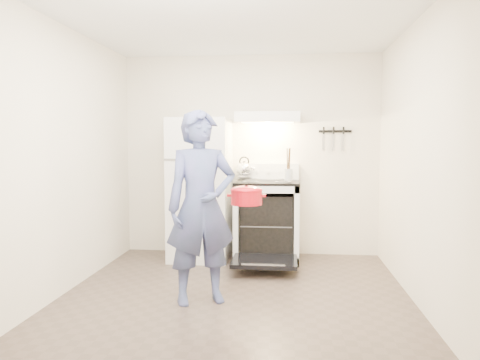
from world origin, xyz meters
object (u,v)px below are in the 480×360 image
object	(u,v)px
tea_kettle	(244,168)
person	(201,207)
refrigerator	(200,189)
stove_body	(267,222)
dutch_oven	(246,197)

from	to	relation	value
tea_kettle	person	world-z (taller)	person
refrigerator	stove_body	world-z (taller)	refrigerator
stove_body	tea_kettle	xyz separation A→B (m)	(-0.30, 0.22, 0.63)
dutch_oven	tea_kettle	bearing A→B (deg)	96.26
dutch_oven	stove_body	bearing A→B (deg)	83.60
person	refrigerator	bearing A→B (deg)	77.08
refrigerator	stove_body	xyz separation A→B (m)	(0.81, 0.02, -0.39)
refrigerator	person	xyz separation A→B (m)	(0.30, -1.55, -0.00)
tea_kettle	refrigerator	bearing A→B (deg)	-154.34
tea_kettle	dutch_oven	bearing A→B (deg)	-83.74
refrigerator	tea_kettle	world-z (taller)	refrigerator
stove_body	dutch_oven	bearing A→B (deg)	-96.40
stove_body	refrigerator	bearing A→B (deg)	-178.23
stove_body	dutch_oven	world-z (taller)	dutch_oven
stove_body	tea_kettle	bearing A→B (deg)	143.75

